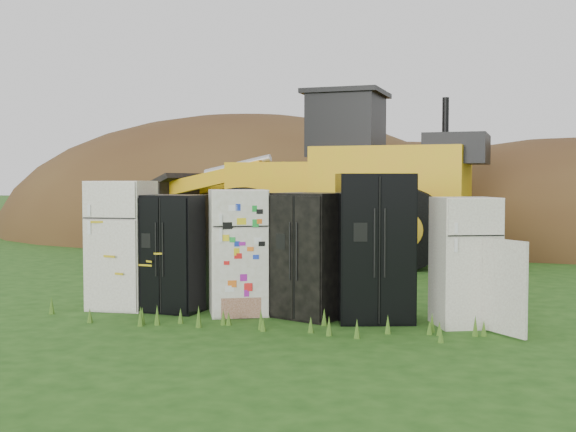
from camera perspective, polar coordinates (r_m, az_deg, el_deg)
name	(u,v)px	position (r m, az deg, el deg)	size (l,w,h in m)	color
ground	(284,316)	(10.02, -0.35, -7.88)	(120.00, 120.00, 0.00)	#1E4913
fridge_leftmost	(122,245)	(10.76, -13.00, -2.22)	(0.82, 0.78, 1.85)	white
fridge_black_side	(173,253)	(10.42, -9.05, -2.90)	(0.86, 0.68, 1.66)	black
fridge_sticker	(238,252)	(10.06, -3.96, -2.85)	(0.77, 0.71, 1.73)	white
fridge_dark_mid	(310,255)	(9.80, 1.79, -3.12)	(0.87, 0.71, 1.70)	black
fridge_black_right	(374,247)	(9.64, 6.85, -2.47)	(0.98, 0.81, 1.95)	black
fridge_open_door	(465,262)	(9.54, 13.81, -3.52)	(0.75, 0.69, 1.65)	white
wheel_loader	(306,176)	(16.91, 1.42, 3.16)	(8.02, 3.25, 3.88)	orange
dirt_mound_right	(572,245)	(21.97, 21.56, -2.15)	(13.47, 9.88, 6.08)	#422815
dirt_mound_left	(243,233)	(24.87, -3.59, -1.37)	(17.23, 12.92, 8.12)	#422815
dirt_mound_back	(379,227)	(28.18, 7.20, -0.87)	(20.03, 13.35, 6.61)	#422815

